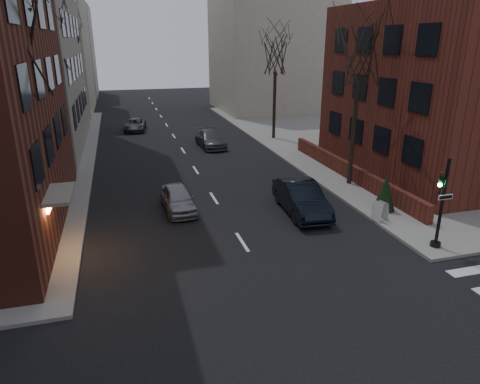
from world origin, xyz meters
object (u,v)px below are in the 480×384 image
at_px(tree_left_c, 70,48).
at_px(car_lane_silver, 178,199).
at_px(streetlamp_far, 83,87).
at_px(tree_right_b, 276,54).
at_px(sandwich_board, 381,211).
at_px(traffic_signal, 440,209).
at_px(tree_left_a, 7,47).
at_px(tree_left_b, 48,37).
at_px(tree_right_a, 360,53).
at_px(streetlamp_near, 62,121).
at_px(parked_sedan, 301,198).
at_px(car_lane_gray, 210,139).
at_px(car_lane_far, 135,125).
at_px(evergreen_shrub, 385,193).

height_order(tree_left_c, car_lane_silver, tree_left_c).
relative_size(tree_left_c, streetlamp_far, 1.55).
relative_size(tree_right_b, car_lane_silver, 2.34).
bearing_deg(sandwich_board, traffic_signal, -90.20).
xyz_separation_m(tree_left_a, tree_left_b, (0.00, 12.00, 0.44)).
bearing_deg(streetlamp_far, tree_left_c, -106.70).
distance_m(tree_left_a, tree_right_b, 25.19).
height_order(tree_right_a, car_lane_silver, tree_right_a).
relative_size(tree_left_a, streetlamp_near, 1.63).
relative_size(traffic_signal, tree_right_a, 0.41).
bearing_deg(streetlamp_far, parked_sedan, -66.01).
bearing_deg(car_lane_silver, streetlamp_near, 136.07).
height_order(streetlamp_far, car_lane_gray, streetlamp_far).
bearing_deg(tree_left_a, sandwich_board, -6.28).
distance_m(traffic_signal, tree_left_c, 35.76).
height_order(tree_right_a, car_lane_far, tree_right_a).
bearing_deg(streetlamp_far, tree_right_a, -54.69).
xyz_separation_m(tree_left_a, parked_sedan, (12.80, 0.58, -7.63)).
bearing_deg(tree_left_b, sandwich_board, -40.54).
relative_size(tree_right_b, streetlamp_far, 1.46).
xyz_separation_m(car_lane_silver, evergreen_shrub, (10.55, -3.27, 0.44)).
distance_m(tree_left_b, evergreen_shrub, 22.62).
height_order(tree_right_a, tree_right_b, tree_right_a).
bearing_deg(tree_left_b, tree_right_a, -24.44).
height_order(tree_left_c, tree_right_a, same).
bearing_deg(streetlamp_far, evergreen_shrub, -60.01).
height_order(car_lane_silver, evergreen_shrub, evergreen_shrub).
distance_m(tree_right_a, car_lane_gray, 15.95).
relative_size(tree_left_b, evergreen_shrub, 5.67).
height_order(tree_left_b, tree_right_b, tree_left_b).
height_order(tree_right_b, car_lane_gray, tree_right_b).
relative_size(traffic_signal, car_lane_far, 0.93).
xyz_separation_m(tree_left_a, streetlamp_near, (0.60, 8.00, -4.23)).
xyz_separation_m(tree_left_b, tree_right_a, (17.60, -8.00, -0.88)).
distance_m(tree_left_c, tree_right_a, 28.17).
xyz_separation_m(car_lane_gray, evergreen_shrub, (5.78, -17.27, 0.41)).
bearing_deg(tree_left_b, streetlamp_near, -81.47).
distance_m(traffic_signal, tree_right_a, 10.92).
bearing_deg(car_lane_silver, parked_sedan, -20.80).
xyz_separation_m(parked_sedan, car_lane_silver, (-6.26, 2.11, -0.17)).
bearing_deg(sandwich_board, tree_right_b, 74.32).
bearing_deg(car_lane_gray, tree_left_a, -127.39).
relative_size(tree_left_c, streetlamp_near, 1.55).
bearing_deg(traffic_signal, car_lane_gray, 104.05).
distance_m(tree_left_a, car_lane_silver, 10.53).
bearing_deg(streetlamp_far, car_lane_silver, -76.78).
bearing_deg(tree_left_b, car_lane_silver, -54.90).
xyz_separation_m(tree_left_a, tree_right_b, (17.60, 18.00, -0.88)).
bearing_deg(tree_right_a, sandwich_board, -104.57).
xyz_separation_m(tree_left_b, tree_left_c, (0.00, 14.00, -0.88)).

